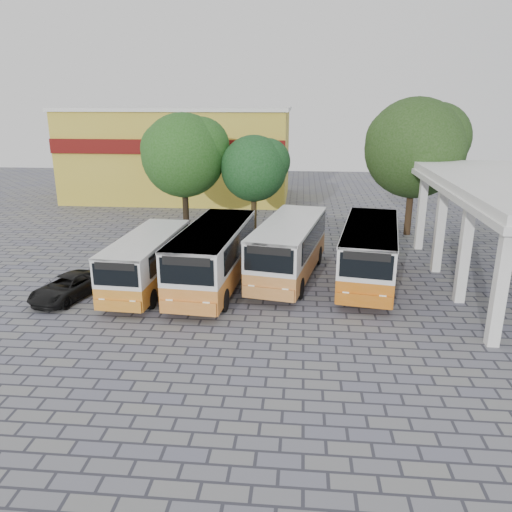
# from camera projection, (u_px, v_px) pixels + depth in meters

# --- Properties ---
(ground) EXTENTS (90.00, 90.00, 0.00)m
(ground) POSITION_uv_depth(u_px,v_px,m) (289.00, 311.00, 22.29)
(ground) COLOR slate
(ground) RESTS_ON ground
(shophouse_block) EXTENTS (20.40, 10.40, 8.30)m
(shophouse_block) POSITION_uv_depth(u_px,v_px,m) (180.00, 153.00, 46.65)
(shophouse_block) COLOR gold
(shophouse_block) RESTS_ON ground
(bus_far_left) EXTENTS (2.67, 7.53, 2.67)m
(bus_far_left) POSITION_uv_depth(u_px,v_px,m) (147.00, 259.00, 24.48)
(bus_far_left) COLOR orange
(bus_far_left) RESTS_ON ground
(bus_centre_left) EXTENTS (3.31, 8.76, 3.09)m
(bus_centre_left) POSITION_uv_depth(u_px,v_px,m) (213.00, 254.00, 24.49)
(bus_centre_left) COLOR #C9752A
(bus_centre_left) RESTS_ON ground
(bus_centre_right) EXTENTS (4.08, 8.78, 3.03)m
(bus_centre_right) POSITION_uv_depth(u_px,v_px,m) (289.00, 246.00, 25.90)
(bus_centre_right) COLOR #BF7837
(bus_centre_right) RESTS_ON ground
(bus_far_right) EXTENTS (3.88, 8.73, 3.03)m
(bus_far_right) POSITION_uv_depth(u_px,v_px,m) (369.00, 250.00, 25.15)
(bus_far_right) COLOR #B75B0F
(bus_far_right) RESTS_ON ground
(tree_left) EXTENTS (5.96, 5.67, 8.22)m
(tree_left) POSITION_uv_depth(u_px,v_px,m) (184.00, 153.00, 33.71)
(tree_left) COLOR black
(tree_left) RESTS_ON ground
(tree_middle) EXTENTS (4.69, 4.46, 6.77)m
(tree_middle) POSITION_uv_depth(u_px,v_px,m) (255.00, 166.00, 33.66)
(tree_middle) COLOR #3F3019
(tree_middle) RESTS_ON ground
(tree_right) EXTENTS (6.94, 6.61, 9.22)m
(tree_right) POSITION_uv_depth(u_px,v_px,m) (416.00, 145.00, 33.00)
(tree_right) COLOR #3B2919
(tree_right) RESTS_ON ground
(parked_car) EXTENTS (2.84, 4.36, 1.12)m
(parked_car) POSITION_uv_depth(u_px,v_px,m) (67.00, 287.00, 23.56)
(parked_car) COLOR black
(parked_car) RESTS_ON ground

